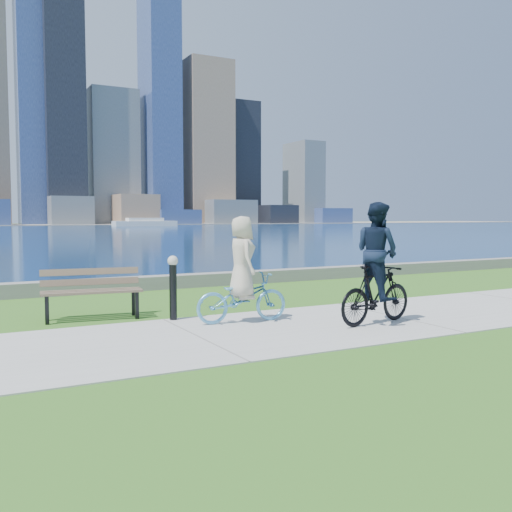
{
  "coord_description": "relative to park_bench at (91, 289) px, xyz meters",
  "views": [
    {
      "loc": [
        -7.39,
        -8.3,
        1.93
      ],
      "look_at": [
        -1.82,
        2.18,
        1.1
      ],
      "focal_mm": 40.0,
      "sensor_mm": 36.0,
      "label": 1
    }
  ],
  "objects": [
    {
      "name": "ground",
      "position": [
        5.13,
        -2.52,
        -0.57
      ],
      "size": [
        320.0,
        320.0,
        0.0
      ],
      "primitive_type": "plane",
      "color": "#2C5D18",
      "rests_on": "ground"
    },
    {
      "name": "concrete_path",
      "position": [
        5.13,
        -2.52,
        -0.56
      ],
      "size": [
        80.0,
        3.5,
        0.02
      ],
      "primitive_type": "cube",
      "color": "#A2A29D",
      "rests_on": "ground"
    },
    {
      "name": "seawall",
      "position": [
        5.13,
        3.68,
        -0.4
      ],
      "size": [
        90.0,
        0.5,
        0.35
      ],
      "primitive_type": "cube",
      "color": "slate",
      "rests_on": "ground"
    },
    {
      "name": "bay_water",
      "position": [
        5.13,
        69.48,
        -0.57
      ],
      "size": [
        320.0,
        131.0,
        0.01
      ],
      "primitive_type": "cube",
      "color": "navy",
      "rests_on": "ground"
    },
    {
      "name": "ferry_far",
      "position": [
        30.17,
        95.57,
        0.1
      ],
      "size": [
        11.94,
        3.41,
        1.62
      ],
      "color": "silver",
      "rests_on": "ground"
    },
    {
      "name": "park_bench",
      "position": [
        0.0,
        0.0,
        0.0
      ],
      "size": [
        1.88,
        0.84,
        0.94
      ],
      "rotation": [
        0.0,
        0.0,
        -0.12
      ],
      "color": "black",
      "rests_on": "ground"
    },
    {
      "name": "bollard_lamp",
      "position": [
        1.29,
        -0.9,
        0.12
      ],
      "size": [
        0.2,
        0.2,
        1.21
      ],
      "color": "black",
      "rests_on": "ground"
    },
    {
      "name": "cyclist_woman",
      "position": [
        2.3,
        -1.72,
        0.16
      ],
      "size": [
        0.78,
        1.76,
        1.91
      ],
      "rotation": [
        0.0,
        0.0,
        1.46
      ],
      "color": "#58A5D7",
      "rests_on": "ground"
    },
    {
      "name": "cyclist_man",
      "position": [
        4.34,
        -2.97,
        0.35
      ],
      "size": [
        0.78,
        1.81,
        2.16
      ],
      "rotation": [
        0.0,
        0.0,
        1.73
      ],
      "color": "black",
      "rests_on": "ground"
    }
  ]
}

